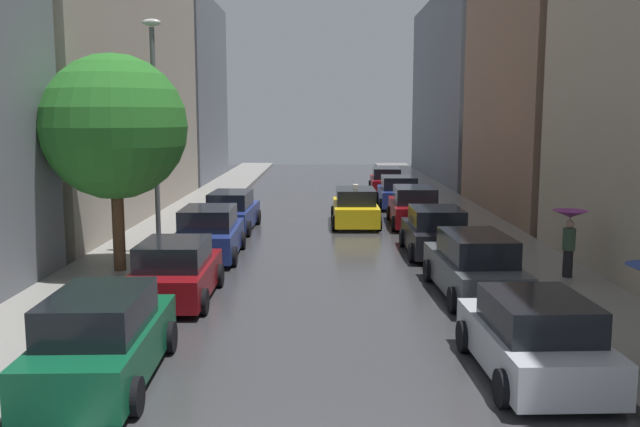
{
  "coord_description": "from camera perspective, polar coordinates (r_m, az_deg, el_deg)",
  "views": [
    {
      "loc": [
        -0.04,
        -6.98,
        4.74
      ],
      "look_at": [
        -0.16,
        17.13,
        1.27
      ],
      "focal_mm": 38.27,
      "sensor_mm": 36.0,
      "label": 1
    }
  ],
  "objects": [
    {
      "name": "parked_car_left_second",
      "position": [
        18.02,
        -11.99,
        -4.82
      ],
      "size": [
        2.07,
        4.1,
        1.59
      ],
      "rotation": [
        0.0,
        0.0,
        1.58
      ],
      "color": "maroon",
      "rests_on": "ground"
    },
    {
      "name": "lamp_post_left",
      "position": [
        23.06,
        -13.64,
        7.41
      ],
      "size": [
        0.6,
        0.28,
        7.66
      ],
      "color": "#595B60",
      "rests_on": "sidewalk_left"
    },
    {
      "name": "sidewalk_left",
      "position": [
        31.99,
        -11.36,
        -0.37
      ],
      "size": [
        3.0,
        72.0,
        0.15
      ],
      "primitive_type": "cube",
      "color": "gray",
      "rests_on": "ground"
    },
    {
      "name": "parked_car_right_fifth",
      "position": [
        35.63,
        6.57,
        1.73
      ],
      "size": [
        2.21,
        4.19,
        1.65
      ],
      "rotation": [
        0.0,
        0.0,
        1.55
      ],
      "color": "navy",
      "rests_on": "ground"
    },
    {
      "name": "building_right_far",
      "position": [
        52.74,
        12.58,
        10.12
      ],
      "size": [
        6.0,
        21.59,
        13.41
      ],
      "primitive_type": "cube",
      "color": "slate",
      "rests_on": "ground"
    },
    {
      "name": "parked_car_left_third",
      "position": [
        23.17,
        -9.24,
        -1.71
      ],
      "size": [
        2.19,
        4.4,
        1.73
      ],
      "rotation": [
        0.0,
        0.0,
        1.59
      ],
      "color": "navy",
      "rests_on": "ground"
    },
    {
      "name": "parked_car_right_second",
      "position": [
        18.48,
        12.76,
        -4.37
      ],
      "size": [
        2.13,
        4.84,
        1.7
      ],
      "rotation": [
        0.0,
        0.0,
        1.61
      ],
      "color": "#474C51",
      "rests_on": "ground"
    },
    {
      "name": "parked_car_right_third",
      "position": [
        23.73,
        9.63,
        -1.58
      ],
      "size": [
        2.11,
        4.13,
        1.64
      ],
      "rotation": [
        0.0,
        0.0,
        1.57
      ],
      "color": "black",
      "rests_on": "ground"
    },
    {
      "name": "parked_car_right_sixth",
      "position": [
        42.17,
        5.54,
        2.71
      ],
      "size": [
        2.2,
        4.87,
        1.59
      ],
      "rotation": [
        0.0,
        0.0,
        1.53
      ],
      "color": "maroon",
      "rests_on": "ground"
    },
    {
      "name": "sidewalk_right",
      "position": [
        32.01,
        12.08,
        -0.39
      ],
      "size": [
        3.0,
        72.0,
        0.15
      ],
      "primitive_type": "cube",
      "color": "gray",
      "rests_on": "ground"
    },
    {
      "name": "building_right_mid",
      "position": [
        34.88,
        19.31,
        13.63
      ],
      "size": [
        6.0,
        13.42,
        16.65
      ],
      "primitive_type": "cube",
      "color": "#8C6B56",
      "rests_on": "ground"
    },
    {
      "name": "taxi_midroad",
      "position": [
        29.72,
        2.96,
        0.48
      ],
      "size": [
        2.08,
        4.55,
        1.81
      ],
      "rotation": [
        0.0,
        0.0,
        1.57
      ],
      "color": "yellow",
      "rests_on": "ground"
    },
    {
      "name": "building_left_far",
      "position": [
        51.58,
        -12.16,
        9.97
      ],
      "size": [
        6.0,
        13.11,
        13.03
      ],
      "primitive_type": "cube",
      "color": "slate",
      "rests_on": "ground"
    },
    {
      "name": "street_tree_left",
      "position": [
        20.89,
        -16.82,
        6.92
      ],
      "size": [
        4.24,
        4.24,
        6.39
      ],
      "color": "#513823",
      "rests_on": "sidewalk_left"
    },
    {
      "name": "pedestrian_near_tree",
      "position": [
        20.64,
        20.14,
        -1.23
      ],
      "size": [
        0.98,
        0.98,
        1.93
      ],
      "rotation": [
        0.0,
        0.0,
        1.69
      ],
      "color": "black",
      "rests_on": "sidewalk_right"
    },
    {
      "name": "parked_car_right_fourth",
      "position": [
        29.82,
        7.87,
        0.51
      ],
      "size": [
        2.25,
        4.72,
        1.71
      ],
      "rotation": [
        0.0,
        0.0,
        1.54
      ],
      "color": "maroon",
      "rests_on": "ground"
    },
    {
      "name": "ground_plane",
      "position": [
        31.35,
        0.37,
        -0.56
      ],
      "size": [
        28.0,
        72.0,
        0.04
      ],
      "primitive_type": "cube",
      "color": "#353538"
    },
    {
      "name": "parked_car_left_nearest",
      "position": [
        12.92,
        -17.73,
        -10.03
      ],
      "size": [
        2.1,
        4.5,
        1.69
      ],
      "rotation": [
        0.0,
        0.0,
        1.6
      ],
      "color": "#0C4C2D",
      "rests_on": "ground"
    },
    {
      "name": "parked_car_right_nearest",
      "position": [
        13.17,
        17.48,
        -9.94
      ],
      "size": [
        2.21,
        4.09,
        1.55
      ],
      "rotation": [
        0.0,
        0.0,
        1.61
      ],
      "color": "#B2B7BF",
      "rests_on": "ground"
    },
    {
      "name": "parked_car_left_fourth",
      "position": [
        28.57,
        -7.4,
        0.12
      ],
      "size": [
        2.1,
        4.74,
        1.64
      ],
      "rotation": [
        0.0,
        0.0,
        1.54
      ],
      "color": "navy",
      "rests_on": "ground"
    }
  ]
}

